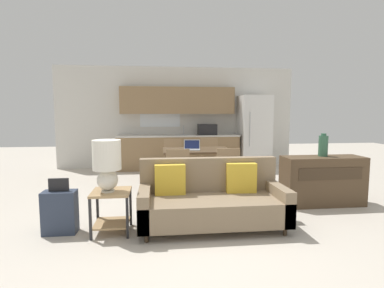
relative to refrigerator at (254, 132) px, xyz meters
The scene contains 16 objects.
ground_plane 4.78m from the refrigerator, 115.70° to the right, with size 20.00×20.00×0.00m, color beige.
wall_back 2.11m from the refrigerator, 168.48° to the left, with size 6.40×0.07×2.70m.
kitchen_counter 2.02m from the refrigerator, behind, with size 3.18×0.65×2.15m.
refrigerator is the anchor object (origin of this frame).
dining_table 2.59m from the refrigerator, 134.08° to the right, with size 1.34×0.93×0.75m.
couch 4.46m from the refrigerator, 115.09° to the right, with size 1.86×0.80×0.87m.
side_table 5.18m from the refrigerator, 127.63° to the right, with size 0.46×0.46×0.53m.
table_lamp 5.19m from the refrigerator, 127.69° to the right, with size 0.34×0.34×0.63m.
credenza 3.35m from the refrigerator, 88.74° to the right, with size 1.29×0.45×0.78m.
vase 3.25m from the refrigerator, 88.49° to the right, with size 0.15×0.15×0.37m.
dining_chair_far_left 2.50m from the refrigerator, 154.72° to the right, with size 0.43×0.43×0.88m.
dining_chair_near_left 3.52m from the refrigerator, 129.67° to the right, with size 0.45×0.45×0.88m.
dining_chair_far_right 1.75m from the refrigerator, 144.10° to the right, with size 0.43×0.43×0.88m.
dining_chair_near_right 3.06m from the refrigerator, 116.79° to the right, with size 0.43×0.43×0.88m.
laptop 2.69m from the refrigerator, 134.85° to the right, with size 0.35×0.29×0.20m.
suitcase 5.56m from the refrigerator, 133.06° to the right, with size 0.40×0.22×0.69m.
Camera 1 is at (-0.53, -3.55, 1.49)m, focal length 28.00 mm.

